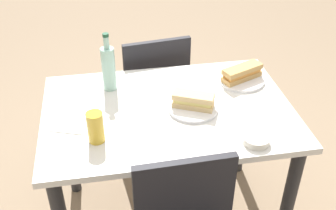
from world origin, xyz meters
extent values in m
cube|color=silver|center=(0.00, 0.00, 0.74)|extent=(1.13, 0.76, 0.03)
cylinder|color=#262628|center=(0.51, -0.32, 0.36)|extent=(0.06, 0.06, 0.73)
cylinder|color=#262628|center=(-0.51, 0.32, 0.36)|extent=(0.06, 0.06, 0.73)
cylinder|color=#262628|center=(0.51, 0.32, 0.36)|extent=(0.06, 0.06, 0.73)
cube|color=black|center=(0.00, 0.66, 0.46)|extent=(0.45, 0.45, 0.02)
cube|color=black|center=(0.02, 0.48, 0.67)|extent=(0.38, 0.08, 0.40)
cylinder|color=black|center=(0.16, 0.86, 0.22)|extent=(0.04, 0.04, 0.45)
cylinder|color=black|center=(-0.20, 0.82, 0.22)|extent=(0.04, 0.04, 0.45)
cylinder|color=black|center=(0.20, 0.50, 0.22)|extent=(0.04, 0.04, 0.45)
cylinder|color=black|center=(-0.16, 0.46, 0.22)|extent=(0.04, 0.04, 0.45)
cube|color=black|center=(-0.02, -0.48, 0.67)|extent=(0.38, 0.04, 0.40)
cylinder|color=white|center=(0.40, 0.17, 0.76)|extent=(0.23, 0.23, 0.01)
cube|color=tan|center=(0.40, 0.17, 0.78)|extent=(0.22, 0.15, 0.02)
cube|color=#CC8438|center=(0.40, 0.17, 0.80)|extent=(0.20, 0.13, 0.02)
cube|color=tan|center=(0.40, 0.17, 0.83)|extent=(0.22, 0.15, 0.02)
cube|color=silver|center=(0.42, 0.24, 0.77)|extent=(0.09, 0.06, 0.00)
cube|color=#59331E|center=(0.34, 0.20, 0.77)|extent=(0.08, 0.05, 0.01)
cylinder|color=white|center=(0.11, -0.02, 0.76)|extent=(0.23, 0.23, 0.01)
cube|color=#DBB77A|center=(0.11, -0.02, 0.78)|extent=(0.20, 0.14, 0.02)
cube|color=#DBC66B|center=(0.11, -0.02, 0.80)|extent=(0.18, 0.13, 0.02)
cube|color=#DBB77A|center=(0.11, -0.02, 0.83)|extent=(0.20, 0.14, 0.02)
cube|color=silver|center=(0.16, 0.00, 0.77)|extent=(0.09, 0.07, 0.00)
cube|color=#59331E|center=(0.09, 0.05, 0.77)|extent=(0.07, 0.06, 0.01)
cylinder|color=#99C6B7|center=(-0.25, 0.22, 0.86)|extent=(0.07, 0.07, 0.22)
cylinder|color=#99C6B7|center=(-0.25, 0.22, 1.00)|extent=(0.03, 0.03, 0.06)
cylinder|color=#19472D|center=(-0.25, 0.22, 1.04)|extent=(0.03, 0.03, 0.02)
cylinder|color=gold|center=(-0.33, -0.17, 0.82)|extent=(0.07, 0.07, 0.14)
cylinder|color=silver|center=(0.31, -0.30, 0.77)|extent=(0.11, 0.11, 0.03)
cube|color=white|center=(-0.43, -0.04, 0.76)|extent=(0.18, 0.18, 0.00)
camera|label=1|loc=(-0.26, -1.51, 1.84)|focal=43.96mm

